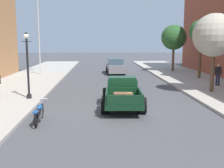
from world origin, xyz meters
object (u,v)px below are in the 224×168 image
Objects in this scene: street_tree_nearest at (215,35)px; motorcycle_parked at (39,112)px; car_background_grey at (115,66)px; pedestrian_sidewalk_right at (218,73)px; hotrod_truck_dark_green at (122,92)px; street_lamp_near at (27,60)px; street_tree_third at (174,38)px; street_tree_second at (201,32)px; flagpole at (41,18)px.

motorcycle_parked is at bearing -149.30° from street_tree_nearest.
pedestrian_sidewalk_right is at bearing -52.34° from car_background_grey.
hotrod_truck_dark_green is 1.30× the size of street_lamp_near.
car_background_grey is at bearing -172.52° from street_tree_third.
street_tree_second is (11.67, 12.47, 3.83)m from motorcycle_parked.
motorcycle_parked is 17.51m from street_tree_second.
street_tree_third is (-0.63, 10.16, 2.79)m from pedestrian_sidewalk_right.
flagpole is 1.79× the size of street_tree_third.
street_tree_nearest is at bearing -103.75° from street_tree_second.
motorcycle_parked is at bearing -103.90° from car_background_grey.
street_tree_second reaches higher than street_tree_third.
street_tree_nearest is at bearing 30.70° from motorcycle_parked.
motorcycle_parked is at bearing -70.72° from street_lamp_near.
pedestrian_sidewalk_right is at bearing 35.72° from motorcycle_parked.
pedestrian_sidewalk_right is (11.53, 8.29, 0.64)m from motorcycle_parked.
motorcycle_parked is at bearing -133.10° from street_tree_second.
street_tree_third reaches higher than pedestrian_sidewalk_right.
street_tree_second is (13.18, 8.15, 1.88)m from street_lamp_near.
motorcycle_parked is 0.49× the size of car_background_grey.
hotrod_truck_dark_green is 17.44m from street_tree_third.
street_tree_third is (14.06, 2.16, -1.90)m from flagpole.
street_lamp_near is at bearing 109.28° from motorcycle_parked.
street_tree_third reaches higher than car_background_grey.
street_tree_nearest is at bearing -93.75° from street_tree_third.
car_background_grey is at bearing 127.66° from pedestrian_sidewalk_right.
street_tree_nearest is 1.00× the size of street_tree_third.
street_tree_second is (0.14, 4.18, 3.18)m from pedestrian_sidewalk_right.
hotrod_truck_dark_green is 9.46m from pedestrian_sidewalk_right.
pedestrian_sidewalk_right is at bearing -91.93° from street_tree_second.
flagpole is at bearing -170.14° from car_background_grey.
street_lamp_near is 15.61m from street_tree_second.
street_tree_second reaches higher than hotrod_truck_dark_green.
motorcycle_parked is at bearing -143.66° from hotrod_truck_dark_green.
street_lamp_near is at bearing -163.06° from pedestrian_sidewalk_right.
street_tree_second reaches higher than car_background_grey.
street_tree_second is at bearing 46.90° from motorcycle_parked.
hotrod_truck_dark_green is at bearing -129.08° from street_tree_second.
motorcycle_parked is 1.29× the size of pedestrian_sidewalk_right.
pedestrian_sidewalk_right is 17.36m from flagpole.
motorcycle_parked is 0.41× the size of street_tree_second.
street_tree_third is at bearing 59.42° from motorcycle_parked.
street_tree_third is at bearing 48.70° from street_lamp_near.
street_tree_third is (-0.77, 5.98, -0.39)m from street_tree_second.
street_lamp_near is 18.87m from street_tree_third.
street_tree_nearest is (11.60, 1.67, 1.44)m from street_lamp_near.
motorcycle_parked is (-3.83, -2.82, -0.31)m from hotrod_truck_dark_green.
street_tree_nearest is (13.24, -10.30, -1.94)m from flagpole.
pedestrian_sidewalk_right is at bearing 35.42° from hotrod_truck_dark_green.
street_tree_second is (14.83, -3.81, -1.50)m from flagpole.
street_tree_third is at bearing 93.54° from pedestrian_sidewalk_right.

